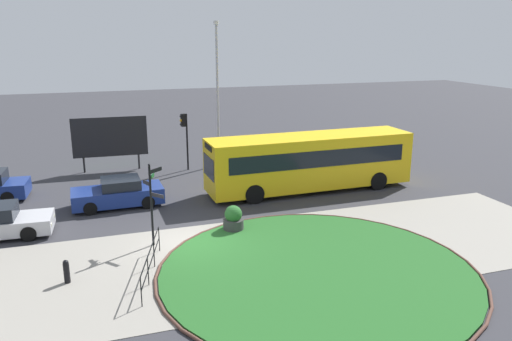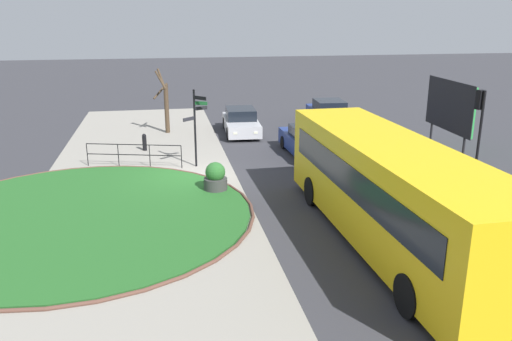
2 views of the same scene
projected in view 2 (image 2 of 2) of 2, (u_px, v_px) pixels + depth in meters
The scene contains 15 objects.
ground at pixel (192, 176), 21.50m from camera, with size 120.00×120.00×0.00m, color #333338.
sidewalk_paving at pixel (141, 179), 21.13m from camera, with size 32.00×7.80×0.02m, color gray.
grass_island at pixel (80, 216), 17.17m from camera, with size 11.28×11.28×0.10m, color #235B23.
grass_kerb_ring at pixel (80, 216), 17.17m from camera, with size 11.59×11.59×0.11m, color brown.
signpost_directional at pixel (196, 122), 22.27m from camera, with size 0.77×1.10×3.42m.
bollard_foreground at pixel (144, 142), 25.39m from camera, with size 0.21×0.21×0.86m.
railing_grass_edge at pixel (134, 152), 22.61m from camera, with size 1.15×4.10×1.03m.
bus_yellow at pixel (390, 191), 14.74m from camera, with size 11.28×2.76×3.04m.
car_near_lane at pixel (329, 113), 31.32m from camera, with size 4.62×2.22×1.50m.
car_far_lane at pixel (309, 141), 24.60m from camera, with size 4.42×2.02×1.41m.
car_trailing at pixel (241, 122), 29.11m from camera, with size 4.69×2.03×1.38m.
traffic_light_near at pixel (480, 114), 20.84m from camera, with size 0.49×0.31×3.56m.
billboard_left at pixel (450, 106), 25.37m from camera, with size 4.50×0.34×3.38m.
planter_near_signpost at pixel (215, 178), 19.53m from camera, with size 0.89×0.89×1.15m.
street_tree_bare at pixel (165, 104), 28.84m from camera, with size 1.30×0.88×3.61m.
Camera 2 is at (20.64, -1.13, 6.49)m, focal length 36.41 mm.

